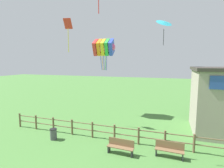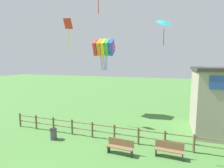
{
  "view_description": "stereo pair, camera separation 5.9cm",
  "coord_description": "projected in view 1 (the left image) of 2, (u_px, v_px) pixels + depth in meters",
  "views": [
    {
      "loc": [
        4.43,
        -3.26,
        5.53
      ],
      "look_at": [
        0.0,
        9.96,
        3.78
      ],
      "focal_mm": 28.0,
      "sensor_mm": 36.0,
      "label": 1
    },
    {
      "loc": [
        4.49,
        -3.24,
        5.53
      ],
      "look_at": [
        0.0,
        9.96,
        3.78
      ],
      "focal_mm": 28.0,
      "sensor_mm": 36.0,
      "label": 2
    }
  ],
  "objects": [
    {
      "name": "trash_bin",
      "position": [
        53.0,
        134.0,
        12.54
      ],
      "size": [
        0.51,
        0.51,
        0.79
      ],
      "color": "#4C4C51",
      "rests_on": "ground_plane"
    },
    {
      "name": "kite_rainbow_parafoil",
      "position": [
        104.0,
        47.0,
        18.02
      ],
      "size": [
        2.62,
        2.05,
        3.26
      ],
      "color": "#E54C8C"
    },
    {
      "name": "kite_cyan_delta",
      "position": [
        164.0,
        23.0,
        15.13
      ],
      "size": [
        1.86,
        1.83,
        2.36
      ],
      "color": "#2DB2C6"
    },
    {
      "name": "park_bench_by_building",
      "position": [
        169.0,
        149.0,
        10.2
      ],
      "size": [
        1.65,
        0.49,
        0.9
      ],
      "color": "brown",
      "rests_on": "ground_plane"
    },
    {
      "name": "wooden_fence",
      "position": [
        103.0,
        130.0,
        12.55
      ],
      "size": [
        15.51,
        0.14,
        1.18
      ],
      "color": "brown",
      "rests_on": "ground_plane"
    },
    {
      "name": "kite_red_diamond",
      "position": [
        68.0,
        28.0,
        14.99
      ],
      "size": [
        0.77,
        0.64,
        2.83
      ],
      "color": "red"
    },
    {
      "name": "park_bench_near_fence",
      "position": [
        121.0,
        146.0,
        10.56
      ],
      "size": [
        1.65,
        0.49,
        0.9
      ],
      "color": "brown",
      "rests_on": "ground_plane"
    }
  ]
}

